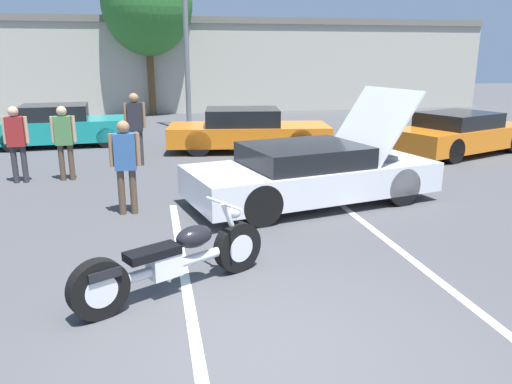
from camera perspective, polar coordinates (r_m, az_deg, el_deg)
name	(u,v)px	position (r m, az deg, el deg)	size (l,w,h in m)	color
ground_plane	(269,356)	(4.87, 1.51, -18.21)	(80.00, 80.00, 0.00)	#474749
parking_stripe_middle	(182,262)	(6.84, -8.41, -7.95)	(0.12, 5.36, 0.01)	white
parking_stripe_back	(393,245)	(7.62, 15.40, -5.87)	(0.12, 5.36, 0.01)	white
far_building	(168,62)	(26.16, -10.03, 14.40)	(32.00, 4.20, 4.40)	#B2AD9E
tree_background	(147,2)	(23.90, -12.36, 20.42)	(3.98, 3.98, 7.22)	brown
motorcycle	(174,261)	(5.91, -9.36, -7.75)	(2.28, 1.33, 0.96)	black
show_car_hood_open	(313,173)	(9.38, 6.49, 2.20)	(4.91, 2.85, 2.08)	silver
parked_car_left_row	(61,126)	(16.49, -21.42, 7.01)	(4.31, 2.02, 1.24)	teal
parked_car_right_row	(460,134)	(15.22, 22.30, 6.20)	(4.71, 3.23, 1.16)	orange
parked_car_mid_row	(247,130)	(14.52, -1.01, 7.05)	(4.79, 2.42, 1.22)	orange
spectator_near_motorcycle	(64,137)	(11.70, -21.09, 5.89)	(0.52, 0.21, 1.64)	brown
spectator_by_show_car	(16,138)	(11.87, -25.72, 5.57)	(0.52, 0.22, 1.65)	#333338
spectator_midground	(125,160)	(8.82, -14.72, 3.60)	(0.52, 0.21, 1.64)	brown
spectator_far_lot	(135,123)	(12.79, -13.64, 7.72)	(0.52, 0.24, 1.80)	#333338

